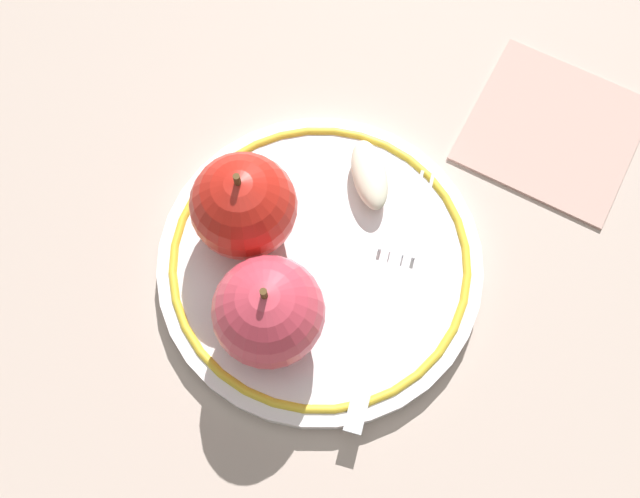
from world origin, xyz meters
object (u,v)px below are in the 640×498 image
(napkin_folded, at_px, (553,129))
(fork, at_px, (385,300))
(apple_slice_front, at_px, (369,175))
(apple_second_whole, at_px, (272,315))
(plate, at_px, (320,263))
(apple_red_whole, at_px, (247,202))

(napkin_folded, bearing_deg, fork, -4.12)
(fork, bearing_deg, apple_slice_front, 20.57)
(apple_slice_front, distance_m, napkin_folded, 0.15)
(apple_second_whole, distance_m, apple_slice_front, 0.13)
(apple_slice_front, bearing_deg, plate, -40.73)
(napkin_folded, bearing_deg, apple_second_whole, -12.75)
(apple_second_whole, bearing_deg, fork, 144.55)
(apple_second_whole, distance_m, napkin_folded, 0.27)
(apple_slice_front, xyz_separation_m, fork, (0.06, 0.06, -0.01))
(apple_red_whole, height_order, fork, apple_red_whole)
(fork, xyz_separation_m, napkin_folded, (-0.19, 0.01, -0.02))
(apple_slice_front, bearing_deg, apple_red_whole, -78.59)
(plate, distance_m, apple_red_whole, 0.07)
(plate, height_order, apple_red_whole, apple_red_whole)
(apple_slice_front, bearing_deg, fork, -5.10)
(fork, distance_m, napkin_folded, 0.20)
(apple_second_whole, xyz_separation_m, fork, (-0.06, 0.04, -0.03))
(plate, height_order, napkin_folded, plate)
(plate, bearing_deg, napkin_folded, 161.43)
(apple_second_whole, xyz_separation_m, apple_slice_front, (-0.13, -0.02, -0.03))
(apple_second_whole, relative_size, napkin_folded, 0.65)
(plate, bearing_deg, fork, 95.11)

